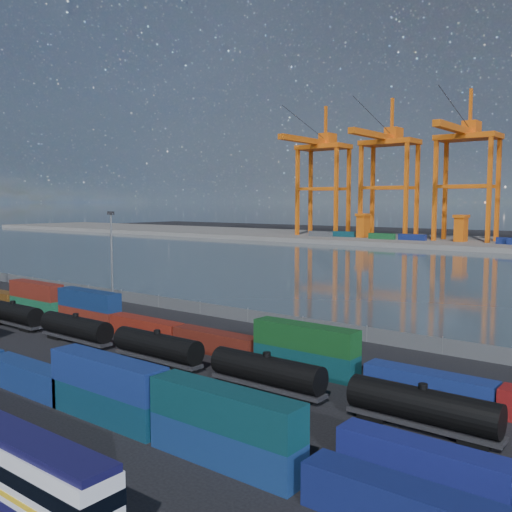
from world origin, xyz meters
The scene contains 9 objects.
ground centered at (0.00, 0.00, 0.00)m, with size 700.00×700.00×0.00m, color black.
harbor_water centered at (0.00, 105.00, 0.01)m, with size 700.00×700.00×0.00m, color #334049.
container_row_mid centered at (-3.91, -3.46, 1.53)m, with size 139.76×2.35×5.02m.
container_row_north centered at (-5.65, 11.66, 1.88)m, with size 141.25×2.47×5.26m.
tanker_string centered at (-17.25, 4.23, 1.95)m, with size 121.13×2.71×3.88m.
waterfront_fence centered at (0.00, 28.00, 1.00)m, with size 160.12×0.12×2.20m.
yard_light_mast centered at (-30.00, 26.00, 9.30)m, with size 1.60×0.40×16.60m.
gantry_cranes centered at (-7.50, 203.27, 40.03)m, with size 200.12×48.23×65.31m.
quay_containers centered at (-11.00, 195.46, 3.30)m, with size 172.58×10.99×2.60m.
Camera 1 is at (53.68, -38.55, 18.20)m, focal length 40.00 mm.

